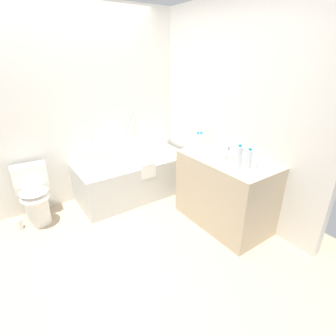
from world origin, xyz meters
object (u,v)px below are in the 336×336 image
drinking_glass_0 (255,167)px  toilet_paper_roll (17,224)px  water_bottle_0 (201,142)px  drinking_glass_2 (208,147)px  bathtub (135,176)px  drinking_glass_3 (239,160)px  water_bottle_1 (249,159)px  drinking_glass_1 (231,158)px  water_bottle_3 (198,141)px  sink_faucet (228,150)px  water_bottle_2 (239,157)px  sink_basin (217,154)px  toilet (35,196)px

drinking_glass_0 → toilet_paper_roll: (-2.09, 1.65, -0.82)m
water_bottle_0 → drinking_glass_2: water_bottle_0 is taller
bathtub → drinking_glass_3: bearing=-69.0°
water_bottle_1 → drinking_glass_2: (0.03, 0.63, -0.05)m
drinking_glass_0 → drinking_glass_1: bearing=92.3°
drinking_glass_3 → toilet_paper_roll: bearing=145.3°
water_bottle_0 → drinking_glass_1: (0.02, -0.47, -0.06)m
drinking_glass_3 → water_bottle_3: bearing=91.9°
drinking_glass_2 → drinking_glass_3: bearing=-92.9°
sink_faucet → drinking_glass_0: size_ratio=1.69×
water_bottle_1 → water_bottle_2: size_ratio=0.88×
sink_faucet → water_bottle_2: water_bottle_2 is taller
sink_basin → water_bottle_3: size_ratio=1.42×
sink_basin → water_bottle_1: bearing=-87.7°
toilet_paper_roll → water_bottle_3: bearing=-21.3°
toilet_paper_roll → water_bottle_1: bearing=-37.0°
water_bottle_2 → drinking_glass_1: size_ratio=2.70×
water_bottle_0 → drinking_glass_3: size_ratio=2.56×
drinking_glass_1 → toilet_paper_roll: 2.61m
water_bottle_1 → water_bottle_2: 0.10m
sink_faucet → water_bottle_2: size_ratio=0.62×
sink_faucet → drinking_glass_1: drinking_glass_1 is taller
toilet → drinking_glass_1: 2.34m
sink_basin → sink_faucet: bearing=0.0°
drinking_glass_0 → water_bottle_1: bearing=90.8°
toilet → drinking_glass_3: (1.84, -1.48, 0.52)m
water_bottle_2 → toilet_paper_roll: bearing=143.6°
drinking_glass_0 → drinking_glass_3: (0.00, 0.20, -0.00)m
water_bottle_2 → water_bottle_3: 0.69m
water_bottle_0 → drinking_glass_1: 0.47m
water_bottle_1 → drinking_glass_0: size_ratio=2.40×
water_bottle_1 → drinking_glass_1: size_ratio=2.38×
toilet → water_bottle_3: water_bottle_3 is taller
water_bottle_1 → drinking_glass_3: 0.13m
sink_faucet → drinking_glass_0: 0.53m
sink_faucet → drinking_glass_2: size_ratio=1.49×
drinking_glass_2 → drinking_glass_3: size_ratio=1.13×
drinking_glass_0 → water_bottle_2: bearing=112.5°
drinking_glass_2 → sink_faucet: bearing=-58.3°
water_bottle_1 → water_bottle_0: bearing=93.0°
water_bottle_2 → drinking_glass_1: (0.05, 0.14, -0.07)m
sink_basin → bathtub: bearing=115.1°
water_bottle_0 → water_bottle_1: size_ratio=1.07×
drinking_glass_0 → toilet_paper_roll: 2.79m
toilet → drinking_glass_2: drinking_glass_2 is taller
sink_basin → water_bottle_0: size_ratio=1.27×
bathtub → water_bottle_1: (0.53, -1.52, 0.64)m
sink_basin → drinking_glass_2: (0.05, 0.21, 0.02)m
sink_basin → drinking_glass_2: bearing=77.1°
toilet → drinking_glass_2: bearing=66.7°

